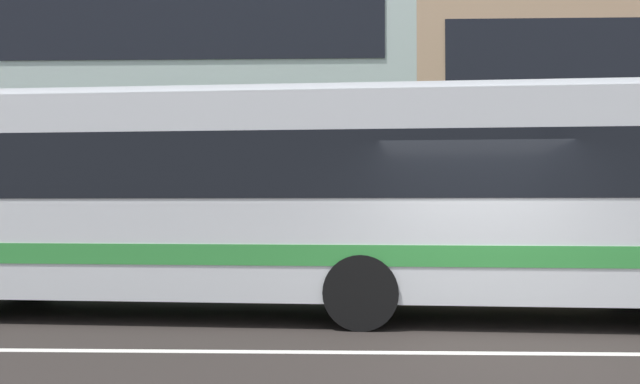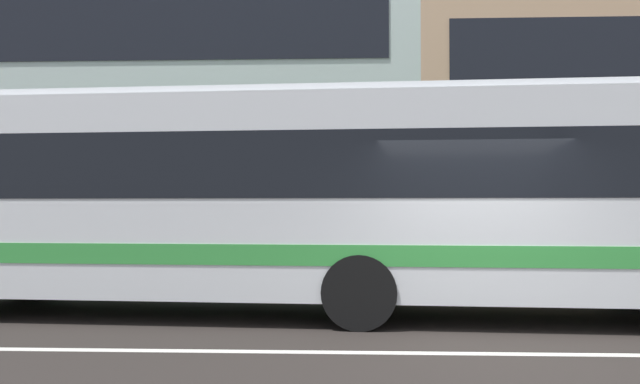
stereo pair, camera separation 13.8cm
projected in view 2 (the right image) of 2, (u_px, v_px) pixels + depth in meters
name	position (u px, v px, depth m)	size (l,w,h in m)	color
ground_plane	(496.00, 354.00, 7.16)	(160.00, 160.00, 0.00)	#2A2422
lane_centre_line	(496.00, 354.00, 7.16)	(60.00, 0.16, 0.01)	silver
hedge_row_far	(343.00, 267.00, 13.67)	(19.63, 1.10, 0.73)	#216224
apartment_block_left	(106.00, 90.00, 24.29)	(22.18, 11.56, 12.08)	silver
transit_bus	(312.00, 194.00, 9.83)	(12.37, 3.26, 3.32)	silver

